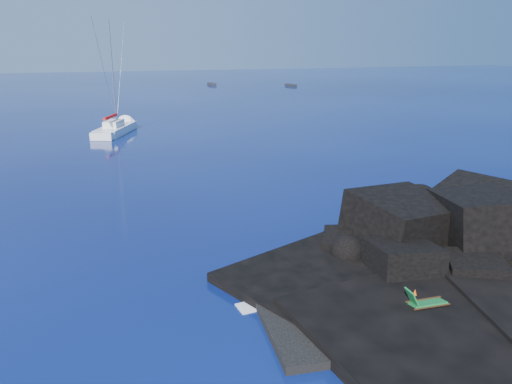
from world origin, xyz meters
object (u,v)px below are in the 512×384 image
Objects in this scene: sunbather at (392,314)px; marker_cone at (415,295)px; distant_boat_a at (212,85)px; distant_boat_b at (291,86)px; deck_chair at (428,298)px; sailboat at (116,133)px.

marker_cone reaches higher than sunbather.
distant_boat_a is at bearing 52.43° from sunbather.
sunbather is 121.95m from distant_boat_a.
marker_cone is 120.83m from distant_boat_a.
marker_cone is 116.02m from distant_boat_b.
distant_boat_b is (41.94, 109.62, -0.50)m from sunbather.
distant_boat_b is (40.29, 109.65, -0.93)m from deck_chair.
marker_cone is at bearing -0.18° from sunbather.
deck_chair is 116.83m from distant_boat_b.
sunbather is (7.22, -49.61, 0.50)m from sailboat.
sailboat is 3.25× the size of distant_boat_b.
distant_boat_a is at bearing 83.27° from deck_chair.
deck_chair reaches higher than distant_boat_b.
sunbather reaches higher than distant_boat_b.
marker_cone is (8.87, -48.79, 0.62)m from sailboat.
deck_chair is (8.86, -49.65, 0.93)m from sailboat.
marker_cone reaches higher than distant_boat_a.
sailboat is 76.36m from distant_boat_a.
deck_chair reaches higher than marker_cone.
sailboat is at bearing 103.47° from deck_chair.
deck_chair reaches higher than distant_boat_a.
sailboat is at bearing -114.07° from distant_boat_a.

